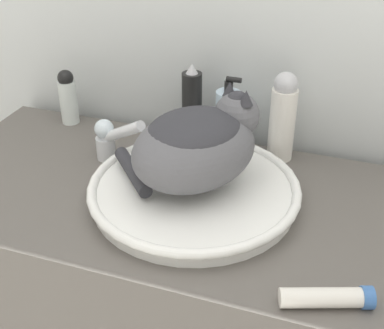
# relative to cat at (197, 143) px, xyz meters

# --- Properties ---
(vanity_counter) EXTENTS (1.10, 0.53, 0.81)m
(vanity_counter) POSITION_rel_cat_xyz_m (-0.05, -0.00, -0.53)
(vanity_counter) COLOR #56514C
(vanity_counter) RESTS_ON ground_plane
(sink_basin) EXTENTS (0.43, 0.43, 0.04)m
(sink_basin) POSITION_rel_cat_xyz_m (-0.00, -0.01, -0.11)
(sink_basin) COLOR white
(sink_basin) RESTS_ON vanity_counter
(cat) EXTENTS (0.34, 0.32, 0.18)m
(cat) POSITION_rel_cat_xyz_m (0.00, 0.00, 0.00)
(cat) COLOR #56565B
(cat) RESTS_ON sink_basin
(faucet) EXTENTS (0.14, 0.08, 0.13)m
(faucet) POSITION_rel_cat_xyz_m (-0.23, 0.08, -0.07)
(faucet) COLOR silver
(faucet) RESTS_ON vanity_counter
(soap_pump_bottle) EXTENTS (0.06, 0.06, 0.18)m
(soap_pump_bottle) POSITION_rel_cat_xyz_m (-0.00, 0.22, -0.05)
(soap_pump_bottle) COLOR silver
(soap_pump_bottle) RESTS_ON vanity_counter
(hairspray_can_black) EXTENTS (0.05, 0.05, 0.20)m
(hairspray_can_black) POSITION_rel_cat_xyz_m (-0.09, 0.22, -0.04)
(hairspray_can_black) COLOR black
(hairspray_can_black) RESTS_ON vanity_counter
(deodorant_stick) EXTENTS (0.04, 0.04, 0.14)m
(deodorant_stick) POSITION_rel_cat_xyz_m (-0.42, 0.22, -0.06)
(deodorant_stick) COLOR silver
(deodorant_stick) RESTS_ON vanity_counter
(lotion_bottle_white) EXTENTS (0.06, 0.06, 0.21)m
(lotion_bottle_white) POSITION_rel_cat_xyz_m (0.13, 0.22, -0.03)
(lotion_bottle_white) COLOR white
(lotion_bottle_white) RESTS_ON vanity_counter
(cream_tube) EXTENTS (0.15, 0.08, 0.04)m
(cream_tube) POSITION_rel_cat_xyz_m (0.29, -0.21, -0.11)
(cream_tube) COLOR silver
(cream_tube) RESTS_ON vanity_counter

